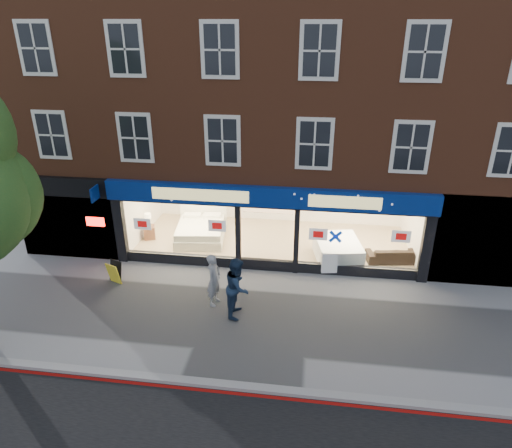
% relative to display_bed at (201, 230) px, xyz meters
% --- Properties ---
extents(ground, '(120.00, 120.00, 0.00)m').
position_rel_display_bed_xyz_m(ground, '(2.99, -5.12, -0.47)').
color(ground, gray).
rests_on(ground, ground).
extents(kerb_line, '(60.00, 0.10, 0.01)m').
position_rel_display_bed_xyz_m(kerb_line, '(2.99, -8.22, -0.47)').
color(kerb_line, '#8C0A07').
rests_on(kerb_line, ground).
extents(kerb_stone, '(60.00, 0.25, 0.12)m').
position_rel_display_bed_xyz_m(kerb_stone, '(2.99, -8.02, -0.41)').
color(kerb_stone, gray).
rests_on(kerb_stone, ground).
extents(showroom_floor, '(11.00, 4.50, 0.10)m').
position_rel_display_bed_xyz_m(showroom_floor, '(2.99, 0.13, -0.42)').
color(showroom_floor, tan).
rests_on(showroom_floor, ground).
extents(building, '(19.00, 8.26, 10.30)m').
position_rel_display_bed_xyz_m(building, '(2.97, 1.81, 6.20)').
color(building, brown).
rests_on(building, ground).
extents(display_bed, '(2.22, 2.58, 1.34)m').
position_rel_display_bed_xyz_m(display_bed, '(0.00, 0.00, 0.00)').
color(display_bed, white).
rests_on(display_bed, showroom_floor).
extents(bedside_table, '(0.58, 0.58, 0.55)m').
position_rel_display_bed_xyz_m(bedside_table, '(-2.11, -0.32, -0.10)').
color(bedside_table, brown).
rests_on(bedside_table, showroom_floor).
extents(mattress_stack, '(1.90, 2.23, 0.78)m').
position_rel_display_bed_xyz_m(mattress_stack, '(5.57, -1.12, 0.02)').
color(mattress_stack, white).
rests_on(mattress_stack, showroom_floor).
extents(sofa, '(1.96, 1.01, 0.55)m').
position_rel_display_bed_xyz_m(sofa, '(7.59, -0.95, -0.10)').
color(sofa, black).
rests_on(sofa, showroom_floor).
extents(a_board, '(0.60, 0.50, 0.79)m').
position_rel_display_bed_xyz_m(a_board, '(-2.17, -3.66, -0.07)').
color(a_board, yellow).
rests_on(a_board, ground).
extents(pedestrian_grey, '(0.56, 0.73, 1.78)m').
position_rel_display_bed_xyz_m(pedestrian_grey, '(1.56, -4.43, 0.42)').
color(pedestrian_grey, '#929398').
rests_on(pedestrian_grey, ground).
extents(pedestrian_blue, '(0.76, 0.96, 1.95)m').
position_rel_display_bed_xyz_m(pedestrian_blue, '(2.40, -4.89, 0.50)').
color(pedestrian_blue, '#172841').
rests_on(pedestrian_blue, ground).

